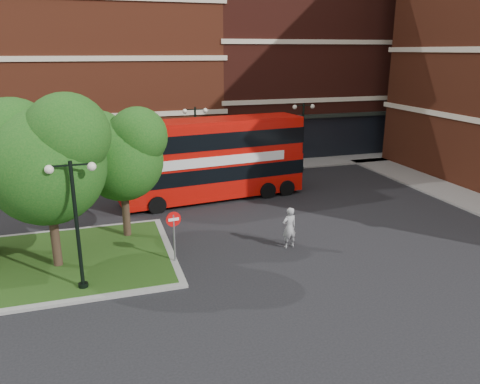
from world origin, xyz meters
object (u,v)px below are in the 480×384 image
object	(u,v)px
bus	(212,154)
car_white	(256,161)
woman	(289,228)
car_silver	(124,176)

from	to	relation	value
bus	car_white	size ratio (longest dim) A/B	2.89
bus	woman	size ratio (longest dim) A/B	5.88
bus	car_silver	xyz separation A→B (m)	(-4.91, 4.68, -2.14)
car_silver	car_white	xyz separation A→B (m)	(9.80, 1.27, 0.01)
car_silver	car_white	size ratio (longest dim) A/B	0.96
woman	car_silver	world-z (taller)	woman
woman	car_silver	xyz separation A→B (m)	(-6.40, 12.90, -0.32)
bus	woman	bearing A→B (deg)	-86.25
woman	car_silver	bearing A→B (deg)	-73.50
bus	woman	world-z (taller)	bus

